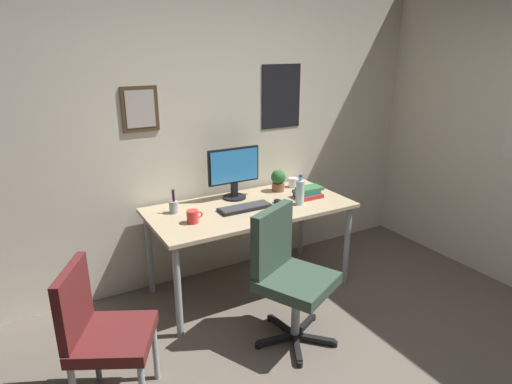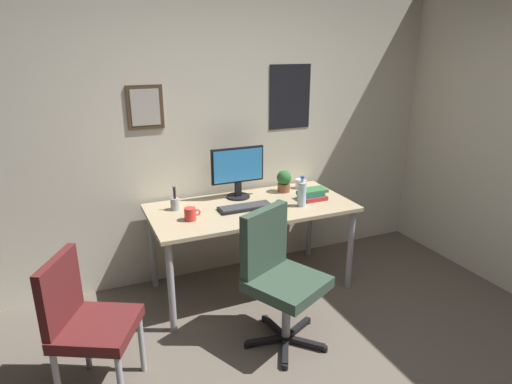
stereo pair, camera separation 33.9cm
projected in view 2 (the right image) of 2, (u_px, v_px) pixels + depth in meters
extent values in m
cube|color=beige|center=(213.00, 129.00, 3.71)|extent=(4.40, 0.08, 2.60)
cube|color=#4C3823|center=(145.00, 107.00, 3.39)|extent=(0.28, 0.02, 0.34)
cube|color=beige|center=(145.00, 107.00, 3.38)|extent=(0.22, 0.00, 0.28)
cube|color=black|center=(290.00, 97.00, 3.87)|extent=(0.40, 0.01, 0.56)
cube|color=tan|center=(251.00, 208.00, 3.54)|extent=(1.63, 0.80, 0.03)
cylinder|color=#9EA0A5|center=(171.00, 288.00, 3.08)|extent=(0.05, 0.05, 0.71)
cylinder|color=#9EA0A5|center=(350.00, 250.00, 3.65)|extent=(0.05, 0.05, 0.71)
cylinder|color=#9EA0A5|center=(153.00, 249.00, 3.67)|extent=(0.05, 0.05, 0.71)
cylinder|color=#9EA0A5|center=(309.00, 221.00, 4.24)|extent=(0.05, 0.05, 0.71)
cube|color=#334738|center=(287.00, 284.00, 2.92)|extent=(0.62, 0.62, 0.08)
cube|color=#334738|center=(264.00, 240.00, 2.96)|extent=(0.41, 0.25, 0.45)
cylinder|color=#9EA0A5|center=(286.00, 316.00, 3.00)|extent=(0.08, 0.08, 0.42)
cube|color=black|center=(297.00, 328.00, 3.16)|extent=(0.27, 0.16, 0.03)
cylinder|color=black|center=(308.00, 321.00, 3.27)|extent=(0.05, 0.05, 0.04)
cube|color=black|center=(275.00, 327.00, 3.17)|extent=(0.08, 0.28, 0.03)
cylinder|color=black|center=(264.00, 319.00, 3.29)|extent=(0.05, 0.05, 0.04)
cube|color=black|center=(266.00, 340.00, 3.03)|extent=(0.28, 0.09, 0.03)
cylinder|color=black|center=(247.00, 345.00, 3.00)|extent=(0.05, 0.05, 0.04)
cube|color=black|center=(285.00, 350.00, 2.93)|extent=(0.17, 0.27, 0.03)
cylinder|color=black|center=(285.00, 367.00, 2.80)|extent=(0.05, 0.05, 0.04)
cube|color=black|center=(305.00, 342.00, 3.01)|extent=(0.22, 0.23, 0.03)
cylinder|color=black|center=(325.00, 349.00, 2.96)|extent=(0.05, 0.05, 0.04)
cube|color=#591E1E|center=(97.00, 328.00, 2.50)|extent=(0.57, 0.57, 0.07)
cube|color=#591E1E|center=(60.00, 291.00, 2.44)|extent=(0.23, 0.38, 0.40)
cylinder|color=#9EA0A5|center=(142.00, 344.00, 2.74)|extent=(0.05, 0.05, 0.41)
cylinder|color=#9EA0A5|center=(58.00, 383.00, 2.42)|extent=(0.05, 0.05, 0.41)
cylinder|color=#9EA0A5|center=(86.00, 341.00, 2.76)|extent=(0.05, 0.05, 0.41)
cylinder|color=black|center=(238.00, 196.00, 3.73)|extent=(0.20, 0.20, 0.01)
cube|color=black|center=(238.00, 189.00, 3.71)|extent=(0.05, 0.04, 0.12)
cube|color=black|center=(237.00, 165.00, 3.65)|extent=(0.46, 0.02, 0.30)
cube|color=#338CD8|center=(238.00, 166.00, 3.63)|extent=(0.43, 0.00, 0.27)
cube|color=black|center=(245.00, 207.00, 3.47)|extent=(0.43, 0.15, 0.02)
cube|color=#38383A|center=(245.00, 206.00, 3.46)|extent=(0.41, 0.13, 0.00)
ellipsoid|color=black|center=(280.00, 202.00, 3.56)|extent=(0.06, 0.11, 0.04)
cylinder|color=silver|center=(302.00, 194.00, 3.50)|extent=(0.07, 0.07, 0.20)
cylinder|color=silver|center=(302.00, 180.00, 3.46)|extent=(0.03, 0.03, 0.04)
cylinder|color=#2659B2|center=(302.00, 177.00, 3.45)|extent=(0.03, 0.03, 0.01)
cylinder|color=white|center=(300.00, 184.00, 3.96)|extent=(0.08, 0.08, 0.09)
torus|color=white|center=(305.00, 183.00, 3.98)|extent=(0.05, 0.01, 0.05)
cylinder|color=red|center=(190.00, 214.00, 3.23)|extent=(0.09, 0.09, 0.10)
torus|color=red|center=(197.00, 212.00, 3.25)|extent=(0.05, 0.01, 0.05)
cylinder|color=brown|center=(284.00, 188.00, 3.86)|extent=(0.11, 0.11, 0.07)
sphere|color=#2D6B33|center=(284.00, 178.00, 3.83)|extent=(0.13, 0.13, 0.13)
ellipsoid|color=#287A38|center=(280.00, 175.00, 3.84)|extent=(0.07, 0.08, 0.02)
ellipsoid|color=#287A38|center=(286.00, 175.00, 3.87)|extent=(0.07, 0.08, 0.02)
ellipsoid|color=#287A38|center=(283.00, 179.00, 3.80)|extent=(0.08, 0.07, 0.02)
cylinder|color=#9EA0A5|center=(175.00, 204.00, 3.43)|extent=(0.07, 0.07, 0.09)
cylinder|color=#263FBF|center=(174.00, 195.00, 3.40)|extent=(0.01, 0.01, 0.13)
cylinder|color=red|center=(176.00, 195.00, 3.41)|extent=(0.01, 0.01, 0.13)
cylinder|color=black|center=(175.00, 195.00, 3.40)|extent=(0.01, 0.01, 0.13)
cylinder|color=#9EA0A5|center=(176.00, 194.00, 3.41)|extent=(0.01, 0.03, 0.14)
cylinder|color=#9EA0A5|center=(174.00, 194.00, 3.41)|extent=(0.01, 0.02, 0.14)
cube|color=#B22D28|center=(312.00, 197.00, 3.68)|extent=(0.21, 0.17, 0.03)
cube|color=#26727A|center=(310.00, 194.00, 3.67)|extent=(0.20, 0.15, 0.03)
cube|color=#33723F|center=(314.00, 190.00, 3.67)|extent=(0.21, 0.13, 0.03)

